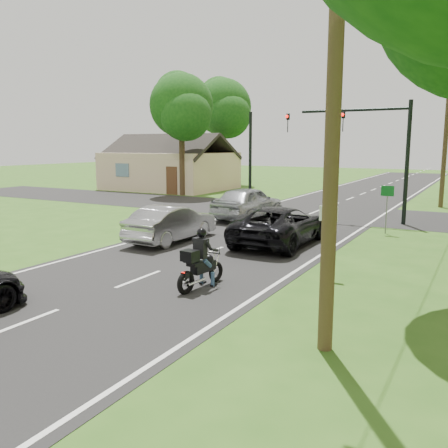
{
  "coord_description": "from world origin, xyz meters",
  "views": [
    {
      "loc": [
        8.7,
        -10.48,
        3.89
      ],
      "look_at": [
        1.18,
        3.0,
        1.3
      ],
      "focal_mm": 38.0,
      "sensor_mm": 36.0,
      "label": 1
    }
  ],
  "objects": [
    {
      "name": "ground",
      "position": [
        0.0,
        0.0,
        0.0
      ],
      "size": [
        140.0,
        140.0,
        0.0
      ],
      "primitive_type": "plane",
      "color": "#2E5718",
      "rests_on": "ground"
    },
    {
      "name": "road",
      "position": [
        0.0,
        10.0,
        0.01
      ],
      "size": [
        8.0,
        100.0,
        0.01
      ],
      "primitive_type": "cube",
      "color": "black",
      "rests_on": "ground"
    },
    {
      "name": "cross_road",
      "position": [
        0.0,
        16.0,
        0.01
      ],
      "size": [
        60.0,
        7.0,
        0.01
      ],
      "primitive_type": "cube",
      "color": "black",
      "rests_on": "ground"
    },
    {
      "name": "motorcycle_rider",
      "position": [
        2.02,
        0.15,
        0.67
      ],
      "size": [
        0.59,
        1.97,
        1.69
      ],
      "rotation": [
        0.0,
        0.0,
        -0.1
      ],
      "color": "black",
      "rests_on": "ground"
    },
    {
      "name": "dark_suv",
      "position": [
        1.71,
        6.61,
        0.76
      ],
      "size": [
        2.53,
        5.41,
        1.5
      ],
      "primitive_type": "imported",
      "rotation": [
        0.0,
        0.0,
        3.15
      ],
      "color": "black",
      "rests_on": "road"
    },
    {
      "name": "silver_sedan",
      "position": [
        -2.37,
        5.0,
        0.75
      ],
      "size": [
        1.6,
        4.49,
        1.47
      ],
      "primitive_type": "imported",
      "rotation": [
        0.0,
        0.0,
        3.13
      ],
      "color": "#9D9DA1",
      "rests_on": "road"
    },
    {
      "name": "silver_suv",
      "position": [
        -2.32,
        11.86,
        0.87
      ],
      "size": [
        2.29,
        5.14,
        1.72
      ],
      "primitive_type": "imported",
      "rotation": [
        0.0,
        0.0,
        3.09
      ],
      "color": "#9CA0A4",
      "rests_on": "road"
    },
    {
      "name": "traffic_signal",
      "position": [
        3.34,
        14.0,
        4.14
      ],
      "size": [
        6.38,
        0.44,
        6.0
      ],
      "color": "black",
      "rests_on": "ground"
    },
    {
      "name": "signal_pole_far",
      "position": [
        -5.2,
        18.0,
        3.0
      ],
      "size": [
        0.2,
        0.2,
        6.0
      ],
      "primitive_type": "cylinder",
      "color": "black",
      "rests_on": "ground"
    },
    {
      "name": "utility_pole_near",
      "position": [
        6.2,
        -2.0,
        5.08
      ],
      "size": [
        1.6,
        0.28,
        10.0
      ],
      "color": "brown",
      "rests_on": "ground"
    },
    {
      "name": "utility_pole_far",
      "position": [
        6.2,
        22.0,
        5.08
      ],
      "size": [
        1.6,
        0.28,
        10.0
      ],
      "color": "brown",
      "rests_on": "ground"
    },
    {
      "name": "sign_white",
      "position": [
        4.7,
        2.98,
        1.6
      ],
      "size": [
        0.55,
        0.07,
        2.12
      ],
      "color": "slate",
      "rests_on": "ground"
    },
    {
      "name": "sign_green",
      "position": [
        4.9,
        10.98,
        1.6
      ],
      "size": [
        0.55,
        0.07,
        2.12
      ],
      "color": "slate",
      "rests_on": "ground"
    },
    {
      "name": "tree_left_near",
      "position": [
        -11.73,
        19.78,
        6.53
      ],
      "size": [
        5.12,
        4.96,
        9.22
      ],
      "color": "#332316",
      "rests_on": "ground"
    },
    {
      "name": "tree_left_far",
      "position": [
        -13.7,
        29.76,
        7.13
      ],
      "size": [
        5.76,
        5.58,
        10.14
      ],
      "color": "#332316",
      "rests_on": "ground"
    },
    {
      "name": "house",
      "position": [
        -16.0,
        24.0,
        1.77
      ],
      "size": [
        10.2,
        8.0,
        4.84
      ],
      "color": "#CAB48C",
      "rests_on": "ground"
    }
  ]
}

